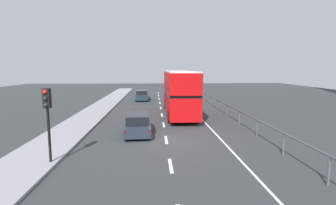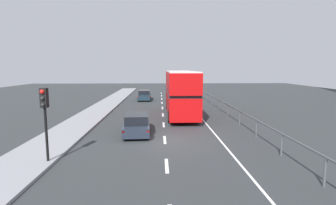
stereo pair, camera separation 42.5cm
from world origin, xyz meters
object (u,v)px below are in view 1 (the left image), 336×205
double_decker_bus_red (179,91)px  traffic_signal_pole (47,107)px  sedan_car_ahead (142,95)px  hatchback_car_near (138,124)px

double_decker_bus_red → traffic_signal_pole: (-7.29, -12.70, 0.47)m
double_decker_bus_red → sedan_car_ahead: (-4.13, 11.66, -1.57)m
double_decker_bus_red → sedan_car_ahead: size_ratio=2.36×
traffic_signal_pole → sedan_car_ahead: 24.65m
double_decker_bus_red → traffic_signal_pole: 14.65m
hatchback_car_near → sedan_car_ahead: size_ratio=1.00×
traffic_signal_pole → sedan_car_ahead: traffic_signal_pole is taller
hatchback_car_near → traffic_signal_pole: bearing=-126.5°
double_decker_bus_red → hatchback_car_near: 8.07m
double_decker_bus_red → traffic_signal_pole: double_decker_bus_red is taller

